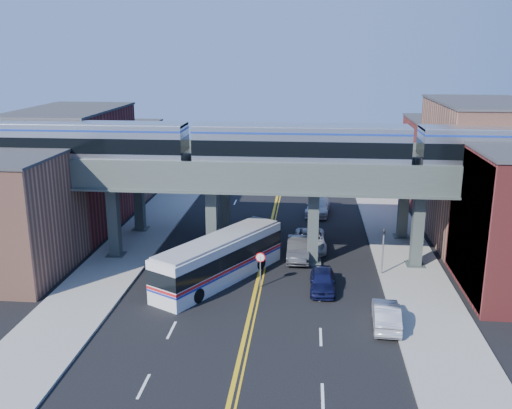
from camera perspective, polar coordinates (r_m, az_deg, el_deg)
ground at (r=38.55m, az=-0.41°, el=-9.99°), size 120.00×120.00×0.00m
sidewalk_west at (r=49.91m, az=-12.51°, el=-4.26°), size 5.00×70.00×0.16m
sidewalk_east at (r=48.25m, az=14.60°, el=-5.08°), size 5.00×70.00×0.16m
building_west_a at (r=46.10m, az=-23.41°, el=-1.05°), size 8.00×10.00×9.00m
building_west_b at (r=56.34m, az=-17.79°, el=3.33°), size 8.00×14.00×11.00m
building_west_c at (r=68.53m, az=-13.52°, el=4.38°), size 8.00×10.00×8.00m
building_east_b at (r=53.87m, az=21.42°, el=3.02°), size 8.00×14.00×12.00m
building_east_c at (r=66.50m, az=18.34°, el=4.14°), size 8.00×10.00×9.00m
mural_panel at (r=41.89m, az=20.40°, el=-1.94°), size 0.10×9.50×9.50m
elevated_viaduct_near at (r=43.98m, az=0.63°, el=2.15°), size 52.00×3.60×7.40m
elevated_viaduct_far at (r=50.80m, az=1.28°, el=3.94°), size 52.00×3.60×7.40m
transit_train at (r=43.27m, az=4.46°, el=5.81°), size 49.85×3.13×3.65m
stop_sign at (r=40.58m, az=0.44°, el=-5.96°), size 0.76×0.09×2.63m
traffic_signal at (r=43.45m, az=12.60°, el=-4.12°), size 0.15×0.18×4.10m
transit_bus at (r=41.90m, az=-3.64°, el=-5.50°), size 8.43×11.92×3.14m
car_lane_a at (r=40.68m, az=6.67°, el=-7.55°), size 1.79×4.39×1.49m
car_lane_b at (r=46.45m, az=4.26°, el=-4.42°), size 1.79×5.09×1.68m
car_lane_c at (r=48.73m, az=5.46°, el=-3.58°), size 2.73×5.59×1.53m
car_lane_d at (r=59.13m, az=6.23°, el=-0.15°), size 2.84×5.86×1.64m
car_parked_curb at (r=36.40m, az=12.90°, el=-10.71°), size 1.84×4.60×1.49m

